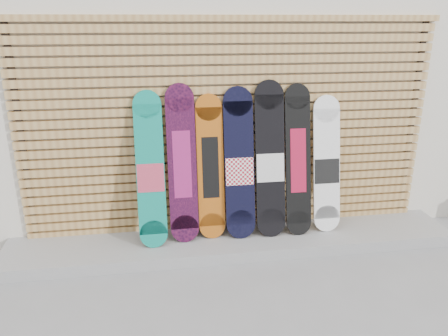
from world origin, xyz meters
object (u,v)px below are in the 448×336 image
Objects in this scene: snowboard_6 at (327,165)px; snowboard_4 at (270,161)px; snowboard_1 at (182,164)px; snowboard_2 at (210,168)px; snowboard_5 at (298,161)px; snowboard_3 at (239,165)px; snowboard_0 at (150,171)px.

snowboard_4 is at bearing -178.73° from snowboard_6.
snowboard_1 is 1.08× the size of snowboard_2.
snowboard_5 is 1.09× the size of snowboard_6.
snowboard_6 is (0.32, 0.02, -0.07)m from snowboard_5.
snowboard_4 is (0.61, -0.03, 0.05)m from snowboard_2.
snowboard_4 is 1.12× the size of snowboard_6.
snowboard_1 is at bearing 179.25° from snowboard_3.
snowboard_4 is at bearing -3.17° from snowboard_2.
snowboard_1 is at bearing -179.97° from snowboard_6.
snowboard_5 is 0.33m from snowboard_6.
snowboard_1 reaches higher than snowboard_2.
snowboard_2 is (0.59, 0.06, -0.01)m from snowboard_0.
snowboard_3 is 0.96× the size of snowboard_4.
snowboard_2 is at bearing 5.36° from snowboard_0.
snowboard_4 reaches higher than snowboard_3.
snowboard_2 is at bearing 4.20° from snowboard_1.
snowboard_2 reaches higher than snowboard_6.
snowboard_4 reaches higher than snowboard_5.
snowboard_0 is 0.32m from snowboard_1.
snowboard_4 is 1.03× the size of snowboard_5.
snowboard_5 is (1.18, -0.01, -0.01)m from snowboard_1.
snowboard_1 is 0.89m from snowboard_4.
snowboard_3 reaches higher than snowboard_6.
snowboard_5 is at bearing -0.70° from snowboard_1.
snowboard_6 is at bearing 0.51° from snowboard_3.
snowboard_3 is 1.08× the size of snowboard_6.
snowboard_5 reaches higher than snowboard_6.
snowboard_0 is 1.04× the size of snowboard_2.
snowboard_1 reaches higher than snowboard_0.
snowboard_0 is at bearing -178.87° from snowboard_6.
snowboard_1 is at bearing 179.30° from snowboard_5.
snowboard_0 is 0.60m from snowboard_2.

